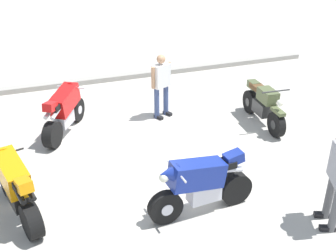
# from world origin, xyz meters

# --- Properties ---
(ground_plane) EXTENTS (40.00, 40.00, 0.00)m
(ground_plane) POSITION_xyz_m (0.00, 0.00, 0.00)
(ground_plane) COLOR #B7B2A8
(curb_edge) EXTENTS (14.00, 0.30, 0.15)m
(curb_edge) POSITION_xyz_m (0.00, 4.60, 0.07)
(curb_edge) COLOR #9C978F
(curb_edge) RESTS_ON ground
(motorcycle_olive_vintage) EXTENTS (0.70, 1.96, 1.07)m
(motorcycle_olive_vintage) POSITION_xyz_m (3.05, 0.42, 0.49)
(motorcycle_olive_vintage) COLOR black
(motorcycle_olive_vintage) RESTS_ON ground
(motorcycle_orange_sportbike) EXTENTS (0.83, 1.93, 1.14)m
(motorcycle_orange_sportbike) POSITION_xyz_m (-2.73, -1.22, 0.59)
(motorcycle_orange_sportbike) COLOR black
(motorcycle_orange_sportbike) RESTS_ON ground
(motorcycle_red_sportbike) EXTENTS (1.19, 1.76, 1.14)m
(motorcycle_red_sportbike) POSITION_xyz_m (-1.57, 1.55, 0.59)
(motorcycle_red_sportbike) COLOR black
(motorcycle_red_sportbike) RESTS_ON ground
(motorcycle_blue_sportbike) EXTENTS (1.96, 0.70, 1.14)m
(motorcycle_blue_sportbike) POSITION_xyz_m (0.23, -2.22, 0.59)
(motorcycle_blue_sportbike) COLOR black
(motorcycle_blue_sportbike) RESTS_ON ground
(person_in_white_shirt) EXTENTS (0.61, 0.46, 1.63)m
(person_in_white_shirt) POSITION_xyz_m (0.85, 1.65, 0.92)
(person_in_white_shirt) COLOR #384772
(person_in_white_shirt) RESTS_ON ground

